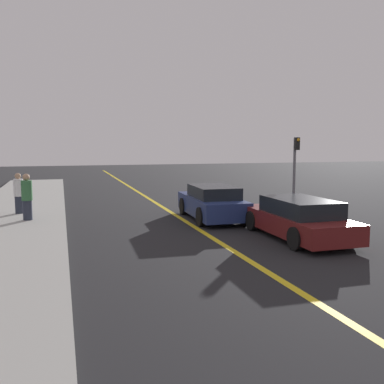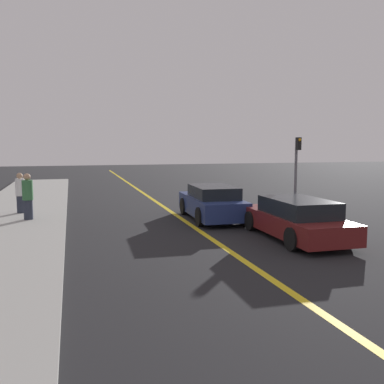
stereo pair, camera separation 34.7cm
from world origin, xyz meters
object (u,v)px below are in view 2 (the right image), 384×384
object	(u,v)px
car_near_right_lane	(295,219)
car_ahead_center	(212,203)
pedestrian_near_curb	(28,197)
traffic_light	(297,165)
pedestrian_mid_group	(20,193)

from	to	relation	value
car_near_right_lane	car_ahead_center	xyz separation A→B (m)	(-1.41, 3.97, 0.04)
pedestrian_near_curb	traffic_light	bearing A→B (deg)	-0.35
car_near_right_lane	pedestrian_mid_group	xyz separation A→B (m)	(-8.72, 6.80, 0.34)
car_ahead_center	car_near_right_lane	bearing A→B (deg)	-68.21
pedestrian_near_curb	car_near_right_lane	bearing A→B (deg)	-31.55
traffic_light	pedestrian_near_curb	bearing A→B (deg)	179.65
car_ahead_center	pedestrian_mid_group	size ratio (longest dim) A/B	2.67
pedestrian_near_curb	pedestrian_mid_group	size ratio (longest dim) A/B	1.05
car_near_right_lane	pedestrian_mid_group	world-z (taller)	pedestrian_mid_group
pedestrian_mid_group	car_ahead_center	bearing A→B (deg)	-21.15
car_near_right_lane	car_ahead_center	distance (m)	4.22
car_ahead_center	pedestrian_mid_group	distance (m)	7.84
car_ahead_center	traffic_light	size ratio (longest dim) A/B	1.36
car_near_right_lane	pedestrian_near_curb	size ratio (longest dim) A/B	2.74
car_near_right_lane	traffic_light	size ratio (longest dim) A/B	1.46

